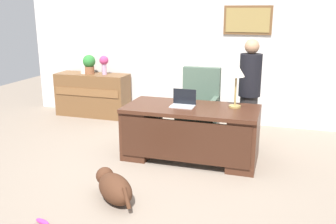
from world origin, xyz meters
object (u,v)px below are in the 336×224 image
(vase_with_flowers, at_px, (104,63))
(dog_toy_bone, at_px, (43,222))
(laptop, at_px, (183,102))
(potted_plant, at_px, (89,63))
(desk, at_px, (191,131))
(desk_lamp, at_px, (236,73))
(dog_lying, at_px, (114,187))
(vase_empty, at_px, (84,66))
(armchair, at_px, (199,108))
(person_standing, at_px, (249,92))
(credenza, at_px, (93,95))

(vase_with_flowers, bearing_deg, dog_toy_bone, -72.74)
(vase_with_flowers, bearing_deg, laptop, -38.16)
(vase_with_flowers, relative_size, potted_plant, 0.98)
(desk, bearing_deg, desk_lamp, 19.06)
(desk_lamp, height_order, potted_plant, desk_lamp)
(dog_lying, relative_size, potted_plant, 1.73)
(dog_toy_bone, bearing_deg, vase_empty, 113.16)
(armchair, xyz_separation_m, person_standing, (0.78, -0.10, 0.33))
(armchair, height_order, potted_plant, potted_plant)
(dog_lying, height_order, laptop, laptop)
(credenza, relative_size, vase_empty, 5.11)
(person_standing, relative_size, dog_lying, 2.57)
(vase_empty, height_order, potted_plant, potted_plant)
(credenza, xyz_separation_m, vase_with_flowers, (0.27, 0.00, 0.64))
(desk, bearing_deg, potted_plant, 146.43)
(desk, relative_size, vase_with_flowers, 5.09)
(dog_lying, height_order, vase_empty, vase_empty)
(desk, height_order, desk_lamp, desk_lamp)
(armchair, height_order, vase_with_flowers, vase_with_flowers)
(desk, xyz_separation_m, person_standing, (0.69, 0.81, 0.42))
(armchair, relative_size, person_standing, 0.70)
(armchair, xyz_separation_m, dog_toy_bone, (-0.87, -2.94, -0.47))
(desk_lamp, xyz_separation_m, dog_toy_bone, (-1.52, -2.22, -1.18))
(desk, distance_m, dog_lying, 1.50)
(armchair, bearing_deg, desk_lamp, -47.92)
(credenza, distance_m, vase_empty, 0.57)
(dog_lying, xyz_separation_m, laptop, (0.38, 1.43, 0.64))
(armchair, height_order, desk_lamp, desk_lamp)
(desk, height_order, dog_lying, desk)
(vase_empty, distance_m, dog_toy_bone, 4.04)
(vase_empty, height_order, dog_toy_bone, vase_empty)
(armchair, distance_m, dog_lying, 2.36)
(desk, height_order, person_standing, person_standing)
(vase_with_flowers, bearing_deg, person_standing, -15.66)
(armchair, relative_size, potted_plant, 3.11)
(credenza, distance_m, person_standing, 3.17)
(desk, xyz_separation_m, dog_toy_bone, (-0.96, -2.02, -0.38))
(credenza, relative_size, dog_lying, 2.26)
(vase_with_flowers, height_order, potted_plant, potted_plant)
(credenza, distance_m, armchair, 2.36)
(vase_empty, bearing_deg, dog_toy_bone, -66.84)
(armchair, distance_m, dog_toy_bone, 3.10)
(armchair, relative_size, vase_with_flowers, 3.17)
(vase_with_flowers, bearing_deg, desk, -37.36)
(laptop, distance_m, vase_empty, 2.85)
(credenza, height_order, vase_with_flowers, vase_with_flowers)
(vase_with_flowers, height_order, vase_empty, vase_with_flowers)
(laptop, height_order, dog_toy_bone, laptop)
(dog_lying, distance_m, potted_plant, 3.63)
(credenza, xyz_separation_m, armchair, (2.26, -0.67, 0.08))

